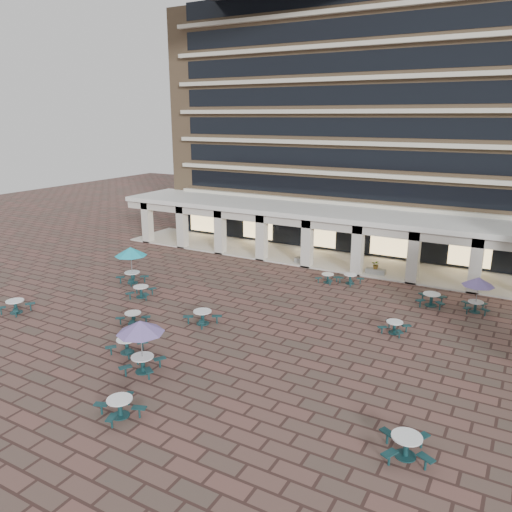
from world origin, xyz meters
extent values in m
plane|color=brown|center=(0.00, 0.00, 0.00)|extent=(120.00, 120.00, 0.00)
cube|color=#8C6F4F|center=(0.00, 25.50, 11.00)|extent=(40.00, 15.00, 22.00)
cube|color=beige|center=(0.00, 17.75, 4.50)|extent=(36.80, 0.50, 0.35)
cube|color=black|center=(0.00, 17.98, 5.80)|extent=(35.20, 0.05, 1.60)
cube|color=beige|center=(0.00, 17.75, 7.10)|extent=(36.80, 0.50, 0.35)
cube|color=black|center=(0.00, 17.98, 8.40)|extent=(35.20, 0.05, 1.60)
cube|color=beige|center=(0.00, 17.75, 9.70)|extent=(36.80, 0.50, 0.35)
cube|color=black|center=(0.00, 17.98, 11.00)|extent=(35.20, 0.05, 1.60)
cube|color=beige|center=(0.00, 17.75, 12.30)|extent=(36.80, 0.50, 0.35)
cube|color=black|center=(0.00, 17.98, 13.60)|extent=(35.20, 0.05, 1.60)
cube|color=beige|center=(0.00, 17.75, 14.90)|extent=(36.80, 0.50, 0.35)
cube|color=black|center=(0.00, 17.98, 16.20)|extent=(35.20, 0.05, 1.60)
cube|color=beige|center=(0.00, 17.75, 17.50)|extent=(36.80, 0.50, 0.35)
cube|color=black|center=(0.00, 17.98, 18.80)|extent=(35.20, 0.05, 1.60)
cube|color=beige|center=(0.00, 17.75, 20.10)|extent=(36.80, 0.50, 0.35)
cube|color=white|center=(0.00, 15.00, 4.20)|extent=(42.00, 6.60, 0.40)
cube|color=beige|center=(0.00, 12.15, 3.75)|extent=(42.00, 0.30, 0.90)
cube|color=black|center=(0.00, 17.70, 1.80)|extent=(38.00, 0.15, 3.20)
cube|color=beige|center=(0.00, 15.00, 0.06)|extent=(42.00, 6.00, 0.12)
cube|color=beige|center=(-19.00, 12.40, 2.00)|extent=(0.80, 0.80, 4.00)
cube|color=beige|center=(-14.78, 12.40, 2.00)|extent=(0.80, 0.80, 4.00)
cube|color=beige|center=(-10.56, 12.40, 2.00)|extent=(0.80, 0.80, 4.00)
cube|color=beige|center=(-6.33, 12.40, 2.00)|extent=(0.80, 0.80, 4.00)
cube|color=beige|center=(-2.11, 12.40, 2.00)|extent=(0.80, 0.80, 4.00)
cube|color=beige|center=(2.11, 12.40, 2.00)|extent=(0.80, 0.80, 4.00)
cube|color=beige|center=(6.33, 12.40, 2.00)|extent=(0.80, 0.80, 4.00)
cube|color=beige|center=(10.56, 12.40, 2.00)|extent=(0.80, 0.80, 4.00)
cube|color=#FFD88C|center=(-16.00, 17.55, 1.60)|extent=(3.20, 0.08, 2.40)
cube|color=#FFD88C|center=(-9.60, 17.55, 1.60)|extent=(3.20, 0.08, 2.40)
cube|color=#FFD88C|center=(-3.20, 17.55, 1.60)|extent=(3.20, 0.08, 2.40)
cube|color=#FFD88C|center=(3.20, 17.55, 1.60)|extent=(3.20, 0.08, 2.40)
cube|color=#FFD88C|center=(9.60, 17.55, 1.60)|extent=(3.20, 0.08, 2.40)
cylinder|color=#133939|center=(-14.00, -5.74, 0.02)|extent=(0.76, 0.76, 0.04)
cylinder|color=#133939|center=(-14.00, -5.74, 0.36)|extent=(0.19, 0.19, 0.71)
cylinder|color=white|center=(-14.00, -5.74, 0.79)|extent=(1.08, 1.08, 0.05)
cube|color=#133939|center=(-13.50, -5.06, 0.47)|extent=(0.59, 0.66, 0.05)
cylinder|color=#133939|center=(-13.50, -5.06, 0.23)|extent=(0.09, 0.09, 0.45)
cube|color=#133939|center=(-14.68, -5.24, 0.47)|extent=(0.66, 0.59, 0.05)
cylinder|color=#133939|center=(-14.68, -5.24, 0.23)|extent=(0.09, 0.09, 0.45)
cube|color=#133939|center=(-14.50, -6.42, 0.47)|extent=(0.59, 0.66, 0.05)
cylinder|color=#133939|center=(-14.50, -6.42, 0.23)|extent=(0.09, 0.09, 0.45)
cube|color=#133939|center=(-13.32, -6.23, 0.47)|extent=(0.66, 0.59, 0.05)
cylinder|color=#133939|center=(-13.32, -6.23, 0.23)|extent=(0.09, 0.09, 0.45)
cylinder|color=#133939|center=(-4.02, -6.44, 0.02)|extent=(0.72, 0.72, 0.04)
cylinder|color=#133939|center=(-4.02, -6.44, 0.34)|extent=(0.19, 0.19, 0.68)
cylinder|color=white|center=(-4.02, -6.44, 0.75)|extent=(1.03, 1.03, 0.05)
cube|color=#133939|center=(-3.50, -5.83, 0.45)|extent=(0.59, 0.62, 0.05)
cylinder|color=#133939|center=(-3.50, -5.83, 0.22)|extent=(0.08, 0.08, 0.43)
cube|color=#133939|center=(-4.63, -5.91, 0.45)|extent=(0.62, 0.59, 0.05)
cylinder|color=#133939|center=(-4.63, -5.91, 0.22)|extent=(0.08, 0.08, 0.43)
cube|color=#133939|center=(-4.55, -7.04, 0.45)|extent=(0.59, 0.62, 0.05)
cylinder|color=#133939|center=(-4.55, -7.04, 0.22)|extent=(0.08, 0.08, 0.43)
cube|color=#133939|center=(-3.41, -6.96, 0.45)|extent=(0.62, 0.59, 0.05)
cylinder|color=#133939|center=(-3.41, -6.96, 0.22)|extent=(0.08, 0.08, 0.43)
cylinder|color=#133939|center=(-0.22, -10.85, 0.02)|extent=(0.74, 0.74, 0.04)
cylinder|color=#133939|center=(-0.22, -10.85, 0.35)|extent=(0.19, 0.19, 0.70)
cylinder|color=white|center=(-0.22, -10.85, 0.77)|extent=(1.06, 1.06, 0.05)
cube|color=#133939|center=(0.55, -10.56, 0.46)|extent=(0.65, 0.48, 0.05)
cylinder|color=#133939|center=(0.55, -10.56, 0.22)|extent=(0.08, 0.08, 0.44)
cube|color=#133939|center=(-0.51, -10.08, 0.46)|extent=(0.48, 0.65, 0.05)
cylinder|color=#133939|center=(-0.51, -10.08, 0.22)|extent=(0.08, 0.08, 0.44)
cube|color=#133939|center=(-0.99, -11.14, 0.46)|extent=(0.65, 0.48, 0.05)
cylinder|color=#133939|center=(-0.99, -11.14, 0.22)|extent=(0.08, 0.08, 0.44)
cube|color=#133939|center=(0.07, -11.62, 0.46)|extent=(0.48, 0.65, 0.05)
cylinder|color=#133939|center=(0.07, -11.62, 0.22)|extent=(0.08, 0.08, 0.44)
cylinder|color=#133939|center=(10.62, -7.65, 0.02)|extent=(0.78, 0.78, 0.04)
cylinder|color=#133939|center=(10.62, -7.65, 0.37)|extent=(0.20, 0.20, 0.74)
cylinder|color=white|center=(10.62, -7.65, 0.81)|extent=(1.12, 1.12, 0.06)
cube|color=#133939|center=(11.01, -6.88, 0.49)|extent=(0.56, 0.69, 0.06)
cylinder|color=#133939|center=(11.01, -6.88, 0.23)|extent=(0.09, 0.09, 0.47)
cube|color=#133939|center=(9.84, -7.26, 0.49)|extent=(0.69, 0.56, 0.06)
cylinder|color=#133939|center=(9.84, -7.26, 0.23)|extent=(0.09, 0.09, 0.47)
cube|color=#133939|center=(10.22, -8.43, 0.49)|extent=(0.56, 0.69, 0.06)
cylinder|color=#133939|center=(10.22, -8.43, 0.23)|extent=(0.09, 0.09, 0.47)
cube|color=#133939|center=(11.39, -8.05, 0.49)|extent=(0.69, 0.56, 0.06)
cylinder|color=#133939|center=(11.39, -8.05, 0.23)|extent=(0.09, 0.09, 0.47)
cylinder|color=#133939|center=(-11.64, 2.21, 0.02)|extent=(0.79, 0.79, 0.04)
cylinder|color=#133939|center=(-11.64, 2.21, 0.37)|extent=(0.20, 0.20, 0.74)
cylinder|color=white|center=(-11.64, 2.21, 0.82)|extent=(1.12, 1.12, 0.06)
cube|color=#133939|center=(-10.93, 2.72, 0.49)|extent=(0.69, 0.61, 0.06)
cylinder|color=#133939|center=(-10.93, 2.72, 0.24)|extent=(0.09, 0.09, 0.47)
cube|color=#133939|center=(-12.15, 2.93, 0.49)|extent=(0.61, 0.69, 0.06)
cylinder|color=#133939|center=(-12.15, 2.93, 0.24)|extent=(0.09, 0.09, 0.47)
cube|color=#133939|center=(-12.35, 1.71, 0.49)|extent=(0.69, 0.61, 0.06)
cylinder|color=#133939|center=(-12.35, 1.71, 0.24)|extent=(0.09, 0.09, 0.47)
cube|color=#133939|center=(-11.13, 1.50, 0.49)|extent=(0.61, 0.69, 0.06)
cylinder|color=#133939|center=(-11.13, 1.50, 0.24)|extent=(0.09, 0.09, 0.47)
cylinder|color=gray|center=(-11.64, 2.21, 1.35)|extent=(0.06, 0.06, 2.69)
cone|color=#1DA6C0|center=(-11.64, 2.21, 2.41)|extent=(2.36, 2.36, 0.62)
cylinder|color=#133939|center=(-6.33, -3.46, 0.02)|extent=(0.67, 0.67, 0.04)
cylinder|color=#133939|center=(-6.33, -3.46, 0.32)|extent=(0.17, 0.17, 0.63)
cylinder|color=white|center=(-6.33, -3.46, 0.70)|extent=(0.96, 0.96, 0.05)
cube|color=#133939|center=(-5.73, -3.02, 0.42)|extent=(0.58, 0.53, 0.05)
cylinder|color=#133939|center=(-5.73, -3.02, 0.20)|extent=(0.08, 0.08, 0.40)
cube|color=#133939|center=(-6.77, -2.86, 0.42)|extent=(0.53, 0.58, 0.05)
cylinder|color=#133939|center=(-6.77, -2.86, 0.20)|extent=(0.08, 0.08, 0.40)
cube|color=#133939|center=(-6.93, -3.91, 0.42)|extent=(0.58, 0.53, 0.05)
cylinder|color=#133939|center=(-6.93, -3.91, 0.20)|extent=(0.08, 0.08, 0.40)
cube|color=#133939|center=(-5.89, -4.07, 0.42)|extent=(0.53, 0.58, 0.05)
cylinder|color=#133939|center=(-5.89, -4.07, 0.20)|extent=(0.08, 0.08, 0.40)
cylinder|color=#133939|center=(-1.91, -7.57, 0.02)|extent=(0.76, 0.76, 0.04)
cylinder|color=#133939|center=(-1.91, -7.57, 0.36)|extent=(0.20, 0.20, 0.72)
cylinder|color=white|center=(-1.91, -7.57, 0.80)|extent=(1.09, 1.09, 0.05)
cube|color=#133939|center=(-1.49, -6.84, 0.48)|extent=(0.57, 0.67, 0.05)
cylinder|color=#133939|center=(-1.49, -6.84, 0.23)|extent=(0.09, 0.09, 0.46)
cube|color=#133939|center=(-2.65, -7.14, 0.48)|extent=(0.67, 0.57, 0.05)
cylinder|color=#133939|center=(-2.65, -7.14, 0.23)|extent=(0.09, 0.09, 0.46)
cube|color=#133939|center=(-2.34, -8.31, 0.48)|extent=(0.57, 0.67, 0.05)
cylinder|color=#133939|center=(-2.34, -8.31, 0.23)|extent=(0.09, 0.09, 0.46)
cube|color=#133939|center=(-1.18, -8.00, 0.48)|extent=(0.67, 0.57, 0.05)
cylinder|color=#133939|center=(-1.18, -8.00, 0.23)|extent=(0.09, 0.09, 0.46)
cylinder|color=gray|center=(-1.91, -7.57, 1.31)|extent=(0.05, 0.05, 2.62)
cone|color=#725CA4|center=(-1.91, -7.57, 2.34)|extent=(2.29, 2.29, 0.60)
cylinder|color=#133939|center=(7.50, 2.86, 0.02)|extent=(0.65, 0.65, 0.04)
cylinder|color=#133939|center=(7.50, 2.86, 0.31)|extent=(0.17, 0.17, 0.61)
cylinder|color=white|center=(7.50, 2.86, 0.68)|extent=(0.93, 0.93, 0.05)
cube|color=#133939|center=(8.08, 3.30, 0.41)|extent=(0.56, 0.51, 0.05)
cylinder|color=#133939|center=(8.08, 3.30, 0.19)|extent=(0.07, 0.07, 0.39)
cube|color=#133939|center=(7.07, 3.44, 0.41)|extent=(0.51, 0.56, 0.05)
cylinder|color=#133939|center=(7.07, 3.44, 0.19)|extent=(0.07, 0.07, 0.39)
cube|color=#133939|center=(6.93, 2.43, 0.41)|extent=(0.56, 0.51, 0.05)
cylinder|color=#133939|center=(6.93, 2.43, 0.19)|extent=(0.07, 0.07, 0.39)
cube|color=#133939|center=(7.94, 2.28, 0.41)|extent=(0.51, 0.56, 0.05)
cylinder|color=#133939|center=(7.94, 2.28, 0.19)|extent=(0.07, 0.07, 0.39)
cylinder|color=#133939|center=(-9.05, 0.26, 0.02)|extent=(0.72, 0.72, 0.04)
cylinder|color=#133939|center=(-9.05, 0.26, 0.34)|extent=(0.18, 0.18, 0.68)
cylinder|color=white|center=(-9.05, 0.26, 0.75)|extent=(1.03, 1.03, 0.05)
cube|color=#133939|center=(-8.70, 0.98, 0.45)|extent=(0.50, 0.63, 0.05)
cylinder|color=#133939|center=(-8.70, 0.98, 0.22)|extent=(0.08, 0.08, 0.43)
cube|color=#133939|center=(-9.77, 0.61, 0.45)|extent=(0.63, 0.50, 0.05)
cylinder|color=#133939|center=(-9.77, 0.61, 0.22)|extent=(0.08, 0.08, 0.43)
cube|color=#133939|center=(-9.39, -0.46, 0.45)|extent=(0.50, 0.63, 0.05)
cylinder|color=#133939|center=(-9.39, -0.46, 0.22)|extent=(0.08, 0.08, 0.43)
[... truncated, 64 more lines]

